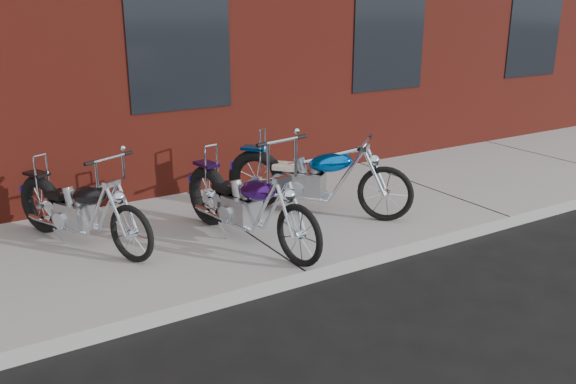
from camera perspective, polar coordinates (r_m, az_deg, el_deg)
ground at (r=6.11m, az=1.65°, el=-8.71°), size 120.00×120.00×0.00m
sidewalk at (r=7.27m, az=-4.82°, el=-3.66°), size 22.00×3.00×0.15m
chopper_purple at (r=6.62m, az=-3.90°, el=-1.39°), size 0.64×2.23×1.26m
chopper_blue at (r=7.49m, az=2.44°, el=1.09°), size 1.61×1.87×1.02m
chopper_third at (r=6.89m, az=-18.88°, el=-1.76°), size 0.97×1.96×1.07m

